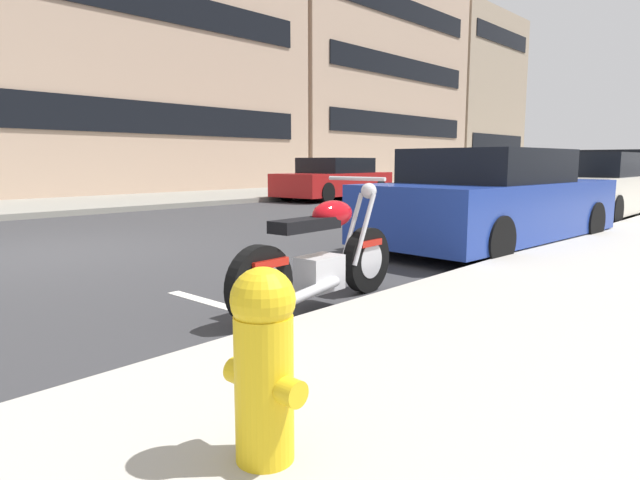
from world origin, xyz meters
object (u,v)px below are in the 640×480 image
object	(u,v)px
crossing_truck	(608,165)
fire_hydrant	(264,360)
parked_motorcycle	(321,258)
car_opposite_curb	(335,180)
parked_car_far_down_curb	(493,201)
parked_car_near_corner	(592,187)

from	to	relation	value
crossing_truck	fire_hydrant	world-z (taller)	crossing_truck
parked_motorcycle	car_opposite_curb	distance (m)	13.57
parked_motorcycle	fire_hydrant	bearing A→B (deg)	-145.02
parked_motorcycle	parked_car_far_down_curb	xyz separation A→B (m)	(4.24, 0.43, 0.24)
parked_motorcycle	parked_car_far_down_curb	distance (m)	4.27
parked_car_near_corner	parked_motorcycle	bearing A→B (deg)	-176.67
parked_motorcycle	parked_car_near_corner	size ratio (longest dim) A/B	0.49
fire_hydrant	crossing_truck	bearing A→B (deg)	13.10
parked_car_far_down_curb	car_opposite_curb	size ratio (longest dim) A/B	1.02
crossing_truck	parked_car_far_down_curb	bearing A→B (deg)	98.27
parked_car_far_down_curb	parked_car_near_corner	size ratio (longest dim) A/B	1.12
parked_motorcycle	fire_hydrant	distance (m)	2.72
parked_motorcycle	crossing_truck	world-z (taller)	crossing_truck
parked_car_far_down_curb	car_opposite_curb	xyz separation A→B (m)	(6.09, 8.35, -0.02)
car_opposite_curb	fire_hydrant	bearing A→B (deg)	35.64
parked_car_near_corner	crossing_truck	xyz separation A→B (m)	(23.42, 5.92, 0.32)
parked_motorcycle	crossing_truck	distance (m)	33.42
crossing_truck	fire_hydrant	distance (m)	35.88
crossing_truck	car_opposite_curb	xyz separation A→B (m)	(-22.45, 2.31, -0.36)
car_opposite_curb	parked_car_far_down_curb	bearing A→B (deg)	49.59
parked_car_near_corner	parked_car_far_down_curb	bearing A→B (deg)	-178.74
crossing_truck	parked_motorcycle	bearing A→B (deg)	97.49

